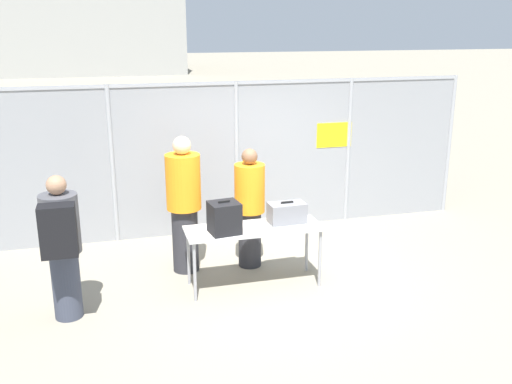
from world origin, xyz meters
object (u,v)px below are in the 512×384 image
Objects in this scene: security_worker_near at (250,207)px; suitcase_grey at (287,213)px; utility_trailer at (306,171)px; inspection_table at (254,233)px; traveler_hooded at (62,243)px; security_worker_far at (184,203)px; suitcase_black at (224,218)px.

suitcase_grey is at bearing 115.45° from security_worker_near.
inspection_table is at bearing -118.47° from utility_trailer.
utility_trailer is (1.68, 3.85, -0.52)m from suitcase_grey.
suitcase_grey reaches higher than utility_trailer.
inspection_table is 4.48m from utility_trailer.
security_worker_far reaches higher than traveler_hooded.
security_worker_far is at bearing 115.80° from suitcase_black.
suitcase_grey is 0.29× the size of traveler_hooded.
traveler_hooded is at bearing -135.98° from utility_trailer.
security_worker_far is at bearing -131.81° from utility_trailer.
suitcase_black is 0.86× the size of suitcase_grey.
inspection_table is 0.64m from security_worker_near.
security_worker_near is at bearing -121.44° from utility_trailer.
security_worker_near reaches higher than suitcase_black.
traveler_hooded is 6.10m from utility_trailer.
security_worker_near is 0.89× the size of security_worker_far.
traveler_hooded is 0.39× the size of utility_trailer.
suitcase_black is at bearing 47.21° from security_worker_near.
security_worker_near is at bearing 122.83° from suitcase_grey.
inspection_table is 0.48m from suitcase_black.
inspection_table is 4.19× the size of suitcase_black.
utility_trailer is at bearing 61.53° from inspection_table.
suitcase_black reaches higher than inspection_table.
suitcase_grey is (0.84, 0.16, -0.06)m from suitcase_black.
suitcase_black is at bearing 4.65° from traveler_hooded.
suitcase_black is 0.86m from security_worker_near.
security_worker_near is (0.11, 0.62, 0.15)m from inspection_table.
traveler_hooded is 1.01× the size of security_worker_near.
utility_trailer is (2.13, 3.93, -0.32)m from inspection_table.
suitcase_black is at bearing 89.83° from security_worker_far.
suitcase_black is 0.86m from security_worker_far.
inspection_table is 0.40× the size of utility_trailer.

